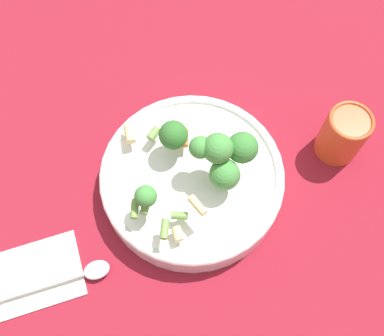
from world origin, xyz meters
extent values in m
plane|color=maroon|center=(0.00, 0.00, 0.00)|extent=(3.00, 3.00, 0.00)
cylinder|color=white|center=(0.00, 0.00, 0.02)|extent=(0.27, 0.27, 0.04)
torus|color=white|center=(0.00, 0.00, 0.04)|extent=(0.27, 0.27, 0.01)
cylinder|color=#8CB766|center=(-0.04, 0.03, 0.05)|extent=(0.01, 0.01, 0.01)
sphere|color=#479342|center=(-0.04, 0.03, 0.08)|extent=(0.04, 0.04, 0.04)
cylinder|color=#8CB766|center=(-0.01, -0.01, 0.09)|extent=(0.01, 0.01, 0.01)
sphere|color=#479342|center=(-0.01, -0.01, 0.11)|extent=(0.03, 0.03, 0.03)
cylinder|color=#8CB766|center=(0.07, 0.04, 0.07)|extent=(0.01, 0.01, 0.01)
sphere|color=#479342|center=(0.07, 0.04, 0.09)|extent=(0.03, 0.03, 0.03)
cylinder|color=#8CB766|center=(-0.03, 0.00, 0.08)|extent=(0.01, 0.01, 0.01)
sphere|color=#479342|center=(-0.03, 0.00, 0.11)|extent=(0.04, 0.04, 0.04)
cylinder|color=#8CB766|center=(-0.07, 0.00, 0.07)|extent=(0.02, 0.02, 0.01)
sphere|color=#3D8438|center=(-0.07, 0.00, 0.10)|extent=(0.04, 0.04, 0.04)
cylinder|color=#8CB766|center=(0.02, -0.04, 0.06)|extent=(0.01, 0.01, 0.02)
sphere|color=#33722D|center=(0.02, -0.04, 0.09)|extent=(0.04, 0.04, 0.04)
cylinder|color=#729E4C|center=(0.07, 0.05, 0.07)|extent=(0.02, 0.03, 0.01)
cylinder|color=beige|center=(0.08, -0.07, 0.06)|extent=(0.02, 0.03, 0.01)
cylinder|color=orange|center=(0.00, -0.05, 0.06)|extent=(0.02, 0.03, 0.01)
cylinder|color=beige|center=(0.01, 0.06, 0.09)|extent=(0.02, 0.03, 0.01)
cylinder|color=#729E4C|center=(0.05, 0.08, 0.08)|extent=(0.02, 0.03, 0.01)
cylinder|color=#729E4C|center=(0.03, 0.06, 0.06)|extent=(0.02, 0.02, 0.01)
cylinder|color=#729E4C|center=(0.09, 0.05, 0.07)|extent=(0.02, 0.03, 0.01)
cylinder|color=beige|center=(0.04, 0.09, 0.06)|extent=(0.01, 0.02, 0.01)
cylinder|color=beige|center=(-0.07, 0.00, 0.08)|extent=(0.02, 0.03, 0.01)
cylinder|color=#729E4C|center=(0.04, -0.06, 0.06)|extent=(0.02, 0.02, 0.01)
cylinder|color=#CC4C23|center=(-0.23, -0.01, 0.04)|extent=(0.07, 0.07, 0.08)
torus|color=#CC4C23|center=(-0.23, -0.01, 0.08)|extent=(0.07, 0.07, 0.01)
cube|color=white|center=(0.25, 0.09, 0.00)|extent=(0.15, 0.11, 0.01)
cylinder|color=silver|center=(0.24, 0.11, 0.01)|extent=(0.13, 0.02, 0.01)
ellipsoid|color=silver|center=(0.16, 0.10, 0.01)|extent=(0.04, 0.03, 0.01)
camera|label=1|loc=(0.05, 0.25, 0.63)|focal=42.00mm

